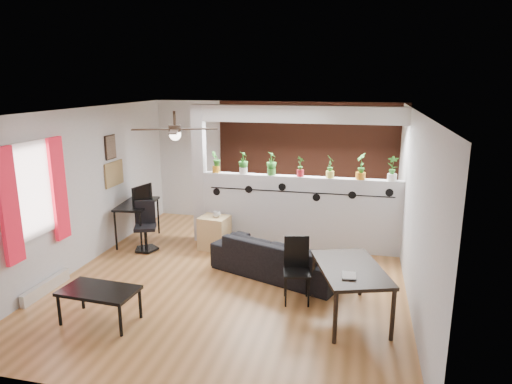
# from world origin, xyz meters

# --- Properties ---
(room_shell) EXTENTS (6.30, 7.10, 2.90)m
(room_shell) POSITION_xyz_m (0.00, 0.00, 1.30)
(room_shell) COLOR #9C6433
(room_shell) RESTS_ON ground
(partition_wall) EXTENTS (3.60, 0.18, 1.35)m
(partition_wall) POSITION_xyz_m (0.80, 1.50, 0.68)
(partition_wall) COLOR #BCBCC1
(partition_wall) RESTS_ON ground
(ceiling_header) EXTENTS (3.60, 0.18, 0.30)m
(ceiling_header) POSITION_xyz_m (0.80, 1.50, 2.45)
(ceiling_header) COLOR silver
(ceiling_header) RESTS_ON room_shell
(pier_column) EXTENTS (0.22, 0.20, 2.60)m
(pier_column) POSITION_xyz_m (-1.11, 1.50, 1.30)
(pier_column) COLOR #BCBCC1
(pier_column) RESTS_ON ground
(brick_panel) EXTENTS (3.90, 0.05, 2.60)m
(brick_panel) POSITION_xyz_m (0.80, 2.97, 1.30)
(brick_panel) COLOR #A74C30
(brick_panel) RESTS_ON ground
(vine_decal) EXTENTS (3.31, 0.01, 0.30)m
(vine_decal) POSITION_xyz_m (0.80, 1.40, 1.08)
(vine_decal) COLOR black
(vine_decal) RESTS_ON partition_wall
(window_assembly) EXTENTS (0.09, 1.30, 1.55)m
(window_assembly) POSITION_xyz_m (-2.56, -1.20, 1.51)
(window_assembly) COLOR white
(window_assembly) RESTS_ON room_shell
(baseboard_heater) EXTENTS (0.08, 1.00, 0.18)m
(baseboard_heater) POSITION_xyz_m (-2.54, -1.20, 0.09)
(baseboard_heater) COLOR silver
(baseboard_heater) RESTS_ON ground
(corkboard) EXTENTS (0.03, 0.60, 0.45)m
(corkboard) POSITION_xyz_m (-2.58, 0.95, 1.35)
(corkboard) COLOR olive
(corkboard) RESTS_ON room_shell
(framed_art) EXTENTS (0.03, 0.34, 0.44)m
(framed_art) POSITION_xyz_m (-2.58, 0.90, 1.85)
(framed_art) COLOR #8C7259
(framed_art) RESTS_ON room_shell
(ceiling_fan) EXTENTS (1.19, 1.19, 0.43)m
(ceiling_fan) POSITION_xyz_m (-0.80, -0.30, 2.31)
(ceiling_fan) COLOR black
(ceiling_fan) RESTS_ON room_shell
(potted_plant_0) EXTENTS (0.25, 0.26, 0.40)m
(potted_plant_0) POSITION_xyz_m (-0.78, 1.50, 1.56)
(potted_plant_0) COLOR #C67B17
(potted_plant_0) RESTS_ON partition_wall
(potted_plant_1) EXTENTS (0.25, 0.26, 0.41)m
(potted_plant_1) POSITION_xyz_m (-0.25, 1.50, 1.57)
(potted_plant_1) COLOR silver
(potted_plant_1) RESTS_ON partition_wall
(potted_plant_2) EXTENTS (0.25, 0.27, 0.43)m
(potted_plant_2) POSITION_xyz_m (0.27, 1.50, 1.58)
(potted_plant_2) COLOR #3C822F
(potted_plant_2) RESTS_ON partition_wall
(potted_plant_3) EXTENTS (0.23, 0.22, 0.37)m
(potted_plant_3) POSITION_xyz_m (0.80, 1.50, 1.55)
(potted_plant_3) COLOR #B51C27
(potted_plant_3) RESTS_ON partition_wall
(potted_plant_4) EXTENTS (0.21, 0.24, 0.41)m
(potted_plant_4) POSITION_xyz_m (1.33, 1.50, 1.57)
(potted_plant_4) COLOR #D6C94B
(potted_plant_4) RESTS_ON partition_wall
(potted_plant_5) EXTENTS (0.25, 0.28, 0.46)m
(potted_plant_5) POSITION_xyz_m (1.85, 1.50, 1.59)
(potted_plant_5) COLOR orange
(potted_plant_5) RESTS_ON partition_wall
(potted_plant_6) EXTENTS (0.23, 0.19, 0.44)m
(potted_plant_6) POSITION_xyz_m (2.38, 1.50, 1.58)
(potted_plant_6) COLOR white
(potted_plant_6) RESTS_ON partition_wall
(sofa) EXTENTS (2.17, 1.46, 0.59)m
(sofa) POSITION_xyz_m (0.65, 0.22, 0.30)
(sofa) COLOR black
(sofa) RESTS_ON ground
(cube_shelf) EXTENTS (0.55, 0.50, 0.61)m
(cube_shelf) POSITION_xyz_m (-0.70, 1.09, 0.30)
(cube_shelf) COLOR tan
(cube_shelf) RESTS_ON ground
(cup) EXTENTS (0.14, 0.14, 0.11)m
(cup) POSITION_xyz_m (-0.65, 1.09, 0.66)
(cup) COLOR gray
(cup) RESTS_ON cube_shelf
(computer_desk) EXTENTS (0.68, 1.12, 0.77)m
(computer_desk) POSITION_xyz_m (-2.25, 1.13, 0.69)
(computer_desk) COLOR black
(computer_desk) RESTS_ON ground
(monitor) EXTENTS (0.31, 0.12, 0.17)m
(monitor) POSITION_xyz_m (-2.25, 1.28, 0.85)
(monitor) COLOR black
(monitor) RESTS_ON computer_desk
(office_chair) EXTENTS (0.48, 0.49, 0.89)m
(office_chair) POSITION_xyz_m (-1.90, 0.74, 0.39)
(office_chair) COLOR black
(office_chair) RESTS_ON ground
(dining_table) EXTENTS (1.14, 1.45, 0.70)m
(dining_table) POSITION_xyz_m (1.79, -0.89, 0.62)
(dining_table) COLOR black
(dining_table) RESTS_ON ground
(book) EXTENTS (0.19, 0.24, 0.02)m
(book) POSITION_xyz_m (1.69, -1.19, 0.71)
(book) COLOR gray
(book) RESTS_ON dining_table
(folding_chair) EXTENTS (0.44, 0.44, 0.91)m
(folding_chair) POSITION_xyz_m (1.05, -0.55, 0.54)
(folding_chair) COLOR black
(folding_chair) RESTS_ON ground
(coffee_table) EXTENTS (1.00, 0.59, 0.45)m
(coffee_table) POSITION_xyz_m (-1.31, -1.75, 0.40)
(coffee_table) COLOR black
(coffee_table) RESTS_ON ground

